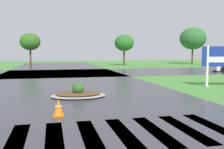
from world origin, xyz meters
TOP-DOWN VIEW (x-y plane):
  - asphalt_roadway at (0.00, 10.00)m, footprint 11.60×80.00m
  - asphalt_cross_road at (0.00, 24.07)m, footprint 90.00×10.44m
  - crosswalk_stripes at (-0.00, 3.72)m, footprint 7.65×2.85m
  - median_island at (0.29, 9.67)m, footprint 2.64×2.05m
  - traffic_cone at (-0.74, 6.03)m, footprint 0.37×0.37m
  - background_treeline at (7.57, 37.98)m, footprint 44.05×5.67m

SIDE VIEW (x-z plane):
  - asphalt_roadway at x=0.00m, z-range 0.00..0.01m
  - asphalt_cross_road at x=0.00m, z-range 0.00..0.01m
  - crosswalk_stripes at x=0.00m, z-range 0.00..0.01m
  - median_island at x=0.29m, z-range -0.20..0.48m
  - traffic_cone at x=-0.74m, z-range -0.01..0.57m
  - background_treeline at x=7.57m, z-range 0.70..7.10m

